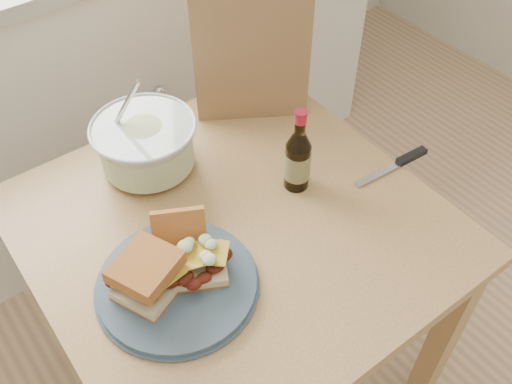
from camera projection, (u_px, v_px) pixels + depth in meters
cabinet_run at (30, 99)px, 1.82m from camera, size 2.50×0.64×0.94m
dining_table at (235, 251)px, 1.27m from camera, size 0.83×0.83×0.68m
plate at (177, 284)px, 1.08m from camera, size 0.30×0.30×0.02m
sandwich_left at (147, 275)px, 1.03m from camera, size 0.14×0.14×0.08m
sandwich_right at (191, 252)px, 1.08m from camera, size 0.14×0.19×0.09m
coleslaw_bowl at (146, 146)px, 1.27m from camera, size 0.23×0.23×0.23m
beer_bottle at (298, 159)px, 1.21m from camera, size 0.06×0.06×0.21m
knife at (403, 161)px, 1.31m from camera, size 0.21×0.04×0.01m
paper_bag at (249, 37)px, 1.36m from camera, size 0.32×0.29×0.35m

